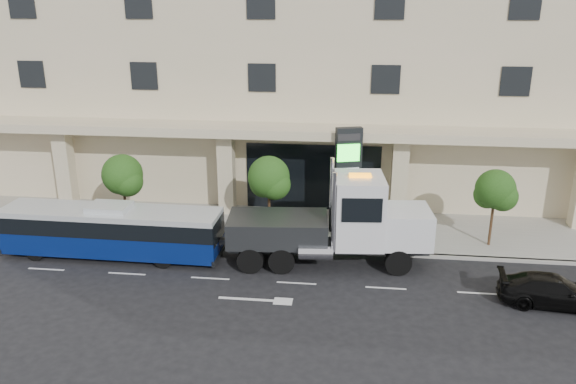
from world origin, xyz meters
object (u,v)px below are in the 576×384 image
object	(u,v)px
black_sedan	(554,291)
tow_truck	(338,224)
signage_pylon	(348,178)
city_bus	(112,230)

from	to	relation	value
black_sedan	tow_truck	bearing A→B (deg)	77.19
signage_pylon	black_sedan	bearing A→B (deg)	-56.27
tow_truck	black_sedan	bearing A→B (deg)	-23.06
black_sedan	signage_pylon	bearing A→B (deg)	55.05
tow_truck	signage_pylon	size ratio (longest dim) A/B	1.94
city_bus	signage_pylon	world-z (taller)	signage_pylon
tow_truck	black_sedan	size ratio (longest dim) A/B	2.45
city_bus	tow_truck	size ratio (longest dim) A/B	1.00
city_bus	signage_pylon	bearing A→B (deg)	24.19
tow_truck	signage_pylon	world-z (taller)	signage_pylon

